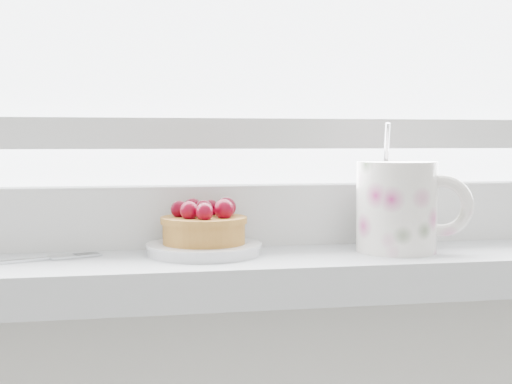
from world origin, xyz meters
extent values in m
cube|color=silver|center=(0.00, 1.90, 0.92)|extent=(1.60, 0.20, 0.04)
cube|color=silver|center=(0.00, 1.97, 0.97)|extent=(1.30, 0.05, 0.07)
cube|color=silver|center=(0.00, 1.97, 1.07)|extent=(1.30, 0.04, 0.04)
cylinder|color=silver|center=(-0.06, 1.90, 0.95)|extent=(0.12, 0.12, 0.01)
cylinder|color=#925C1F|center=(-0.06, 1.90, 0.97)|extent=(0.09, 0.09, 0.03)
cylinder|color=#925C1F|center=(-0.06, 1.90, 0.98)|extent=(0.09, 0.09, 0.01)
sphere|color=#4E0211|center=(-0.06, 1.90, 0.99)|extent=(0.02, 0.02, 0.02)
sphere|color=#4E0211|center=(-0.03, 1.91, 0.99)|extent=(0.02, 0.02, 0.02)
sphere|color=#4E0211|center=(-0.05, 1.92, 0.99)|extent=(0.02, 0.02, 0.02)
sphere|color=#4E0211|center=(-0.07, 1.92, 0.99)|extent=(0.02, 0.02, 0.02)
sphere|color=#4E0211|center=(-0.08, 1.91, 0.99)|extent=(0.02, 0.02, 0.02)
sphere|color=#4E0211|center=(-0.08, 1.88, 0.99)|extent=(0.02, 0.02, 0.02)
sphere|color=#4E0211|center=(-0.06, 1.87, 0.99)|extent=(0.02, 0.02, 0.02)
sphere|color=#4E0211|center=(-0.04, 1.88, 0.99)|extent=(0.02, 0.02, 0.02)
cylinder|color=white|center=(0.15, 1.88, 0.99)|extent=(0.12, 0.12, 0.10)
cylinder|color=black|center=(0.15, 1.88, 1.03)|extent=(0.08, 0.08, 0.01)
torus|color=white|center=(0.20, 1.86, 0.99)|extent=(0.07, 0.04, 0.07)
cylinder|color=silver|center=(0.15, 1.90, 1.05)|extent=(0.01, 0.02, 0.06)
cube|color=silver|center=(-0.23, 1.89, 0.94)|extent=(0.02, 0.01, 0.00)
cube|color=silver|center=(-0.21, 1.90, 0.94)|extent=(0.03, 0.03, 0.00)
cube|color=silver|center=(-0.18, 1.90, 0.94)|extent=(0.03, 0.01, 0.00)
cube|color=silver|center=(-0.18, 1.91, 0.94)|extent=(0.03, 0.01, 0.00)
cube|color=silver|center=(-0.18, 1.91, 0.94)|extent=(0.03, 0.01, 0.00)
cube|color=silver|center=(-0.19, 1.92, 0.94)|extent=(0.03, 0.01, 0.00)
camera|label=1|loc=(-0.15, 1.15, 1.06)|focal=50.00mm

